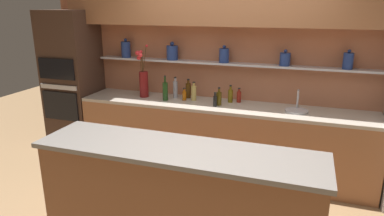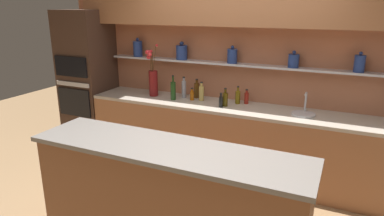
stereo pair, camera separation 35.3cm
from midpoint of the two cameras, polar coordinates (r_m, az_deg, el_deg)
back_wall_unit at (r=4.45m, az=10.37°, el=9.08°), size 5.20×0.44×2.60m
back_counter_unit at (r=4.46m, az=8.08°, el=-5.30°), size 3.73×0.62×0.92m
island_counter at (r=3.02m, az=-0.64°, el=-15.47°), size 2.37×0.61×1.02m
oven_tower at (r=5.32m, az=-15.15°, el=4.34°), size 0.67×0.64×2.07m
flower_vase at (r=4.70m, az=-4.42°, el=4.86°), size 0.15×0.18×0.70m
sink_fixture at (r=4.16m, az=20.46°, el=-0.75°), size 0.27×0.27×0.25m
bottle_oil_0 at (r=4.26m, az=7.92°, el=1.46°), size 0.07×0.07×0.23m
bottle_spirit_1 at (r=4.48m, az=3.85°, el=2.51°), size 0.07×0.07×0.25m
bottle_spirit_2 at (r=4.61m, az=2.99°, el=2.98°), size 0.07×0.07×0.26m
bottle_oil_3 at (r=4.40m, az=9.93°, el=1.83°), size 0.06×0.06×0.23m
bottle_wine_4 at (r=4.51m, az=-0.92°, el=2.92°), size 0.07×0.07×0.33m
bottle_sauce_5 at (r=4.21m, az=7.23°, el=1.12°), size 0.05×0.05×0.18m
bottle_sauce_6 at (r=4.50m, az=2.25°, el=2.13°), size 0.05×0.05×0.17m
bottle_sauce_7 at (r=4.42m, az=11.35°, el=1.67°), size 0.06×0.06×0.19m
bottle_spirit_8 at (r=4.62m, az=0.83°, el=3.21°), size 0.06×0.06×0.29m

